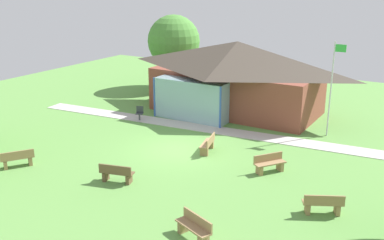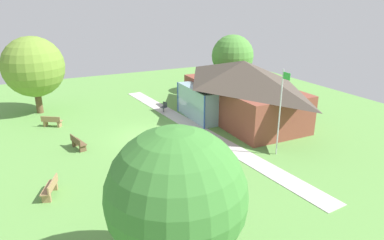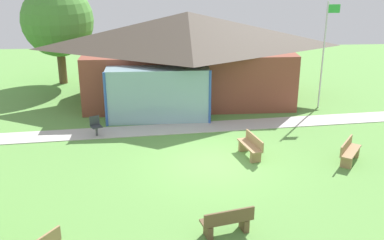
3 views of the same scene
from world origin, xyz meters
name	(u,v)px [view 3 (image 3 of 3)]	position (x,y,z in m)	size (l,w,h in m)	color
ground_plane	(215,163)	(0.00, 0.00, 0.00)	(44.00, 44.00, 0.00)	#609947
pavilion	(187,56)	(-0.62, 7.83, 2.40)	(11.44, 6.91, 4.62)	brown
footpath	(205,127)	(0.00, 3.74, 0.01)	(23.97, 1.30, 0.03)	#BCB7B2
flagpole	(324,51)	(6.03, 6.15, 2.93)	(0.64, 0.08, 5.28)	silver
bench_front_center	(227,222)	(-0.17, -4.64, 0.40)	(1.56, 0.81, 0.84)	brown
bench_rear_near_path	(251,147)	(1.47, 0.53, 0.40)	(0.79, 1.56, 0.84)	#9E7A51
bench_mid_right	(349,152)	(5.09, -0.22, 0.40)	(1.23, 1.48, 0.84)	#9E7A51
patio_chair_west	(96,127)	(-4.80, 3.07, 0.42)	(0.59, 0.59, 0.86)	#33383D
tree_behind_pavilion_left	(58,21)	(-7.82, 11.63, 3.70)	(4.12, 4.12, 5.78)	brown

